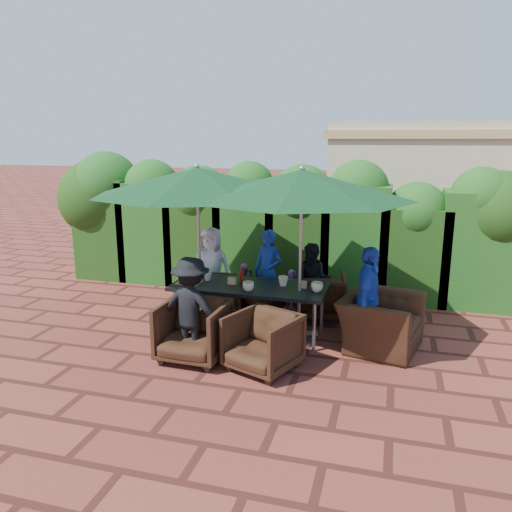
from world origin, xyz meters
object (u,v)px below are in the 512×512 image
(chair_near_left, at_px, (194,328))
(chair_end_right, at_px, (381,314))
(umbrella_left, at_px, (197,181))
(chair_far_mid, at_px, (258,293))
(chair_far_left, at_px, (221,287))
(chair_near_right, at_px, (263,340))
(chair_far_right, at_px, (321,293))
(dining_table, at_px, (249,290))
(umbrella_right, at_px, (302,184))

(chair_near_left, xyz_separation_m, chair_end_right, (2.31, 1.04, 0.06))
(umbrella_left, height_order, chair_far_mid, umbrella_left)
(umbrella_left, height_order, chair_far_left, umbrella_left)
(umbrella_left, distance_m, chair_far_left, 2.00)
(chair_far_mid, distance_m, chair_near_right, 2.04)
(chair_far_mid, xyz_separation_m, chair_far_right, (1.01, 0.14, 0.04))
(chair_far_mid, xyz_separation_m, chair_end_right, (1.97, -0.85, 0.13))
(chair_near_right, bearing_deg, dining_table, 136.18)
(dining_table, relative_size, chair_far_right, 2.82)
(dining_table, relative_size, umbrella_right, 0.75)
(chair_far_mid, height_order, chair_end_right, chair_end_right)
(chair_far_left, distance_m, chair_near_left, 1.88)
(chair_near_right, bearing_deg, chair_far_mid, 128.66)
(chair_far_left, xyz_separation_m, chair_end_right, (2.59, -0.83, 0.08))
(chair_far_left, bearing_deg, chair_near_left, 89.83)
(dining_table, bearing_deg, umbrella_left, 178.05)
(chair_near_left, bearing_deg, chair_far_left, 100.68)
(umbrella_right, bearing_deg, chair_near_left, -142.72)
(chair_far_left, relative_size, chair_near_right, 1.02)
(chair_far_left, xyz_separation_m, chair_far_mid, (0.62, 0.02, -0.05))
(dining_table, bearing_deg, chair_far_left, 130.40)
(chair_near_right, distance_m, chair_end_right, 1.76)
(chair_far_left, bearing_deg, chair_far_mid, 173.07)
(umbrella_left, height_order, chair_near_right, umbrella_left)
(umbrella_right, distance_m, chair_near_left, 2.35)
(dining_table, xyz_separation_m, chair_end_right, (1.86, 0.04, -0.19))
(chair_near_right, bearing_deg, chair_end_right, 60.14)
(dining_table, bearing_deg, umbrella_right, -5.94)
(chair_near_left, distance_m, chair_end_right, 2.53)
(umbrella_left, relative_size, chair_far_left, 3.72)
(umbrella_left, bearing_deg, chair_far_mid, 52.83)
(chair_far_right, bearing_deg, dining_table, 39.87)
(chair_far_mid, relative_size, chair_far_right, 0.90)
(umbrella_right, distance_m, chair_near_right, 2.08)
(dining_table, bearing_deg, chair_far_right, 49.09)
(chair_far_left, relative_size, chair_near_left, 0.96)
(umbrella_left, xyz_separation_m, chair_far_left, (0.03, 0.84, -1.81))
(chair_near_left, distance_m, chair_near_right, 0.94)
(umbrella_left, bearing_deg, chair_far_left, 87.82)
(umbrella_left, bearing_deg, chair_near_right, -40.74)
(chair_near_left, bearing_deg, umbrella_left, 109.22)
(umbrella_right, xyz_separation_m, chair_near_left, (-1.20, -0.92, -1.79))
(dining_table, xyz_separation_m, umbrella_left, (-0.77, 0.03, 1.54))
(umbrella_right, relative_size, chair_near_left, 3.53)
(dining_table, distance_m, chair_end_right, 1.87)
(chair_end_right, bearing_deg, chair_far_right, 57.29)
(chair_far_left, xyz_separation_m, chair_far_right, (1.63, 0.16, -0.01))
(chair_near_left, xyz_separation_m, chair_near_right, (0.94, -0.06, -0.03))
(chair_near_right, bearing_deg, umbrella_left, 160.69)
(chair_far_left, xyz_separation_m, chair_near_left, (0.28, -1.86, 0.02))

